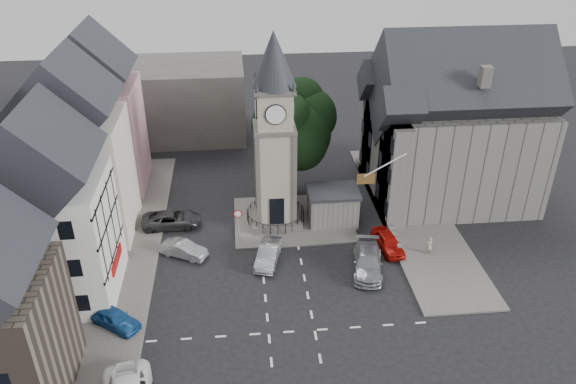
{
  "coord_description": "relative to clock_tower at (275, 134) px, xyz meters",
  "views": [
    {
      "loc": [
        -2.87,
        -32.66,
        25.83
      ],
      "look_at": [
        0.77,
        5.0,
        4.51
      ],
      "focal_mm": 35.0,
      "sensor_mm": 36.0,
      "label": 1
    }
  ],
  "objects": [
    {
      "name": "central_island",
      "position": [
        1.5,
        0.01,
        -8.04
      ],
      "size": [
        10.0,
        8.0,
        0.16
      ],
      "primitive_type": "cube",
      "color": "#595651",
      "rests_on": "ground"
    },
    {
      "name": "pavement_east",
      "position": [
        12.0,
        0.01,
        -8.05
      ],
      "size": [
        6.0,
        26.0,
        0.14
      ],
      "primitive_type": "cube",
      "color": "#595651",
      "rests_on": "ground"
    },
    {
      "name": "town_tree",
      "position": [
        2.0,
        5.01,
        -1.15
      ],
      "size": [
        7.2,
        7.2,
        10.8
      ],
      "color": "black",
      "rests_on": "ground"
    },
    {
      "name": "pedestrian",
      "position": [
        11.5,
        -5.99,
        -7.33
      ],
      "size": [
        0.64,
        0.48,
        1.57
      ],
      "primitive_type": "imported",
      "rotation": [
        0.0,
        0.0,
        3.34
      ],
      "color": "#A49D87",
      "rests_on": "ground"
    },
    {
      "name": "ground",
      "position": [
        0.0,
        -7.99,
        -8.12
      ],
      "size": [
        120.0,
        120.0,
        0.0
      ],
      "primitive_type": "plane",
      "color": "black",
      "rests_on": "ground"
    },
    {
      "name": "warning_sign_post",
      "position": [
        -3.2,
        -2.56,
        -6.09
      ],
      "size": [
        0.7,
        0.19,
        2.85
      ],
      "color": "black",
      "rests_on": "ground"
    },
    {
      "name": "car_west_blue",
      "position": [
        -11.5,
        -11.82,
        -7.48
      ],
      "size": [
        3.92,
        3.44,
        1.28
      ],
      "primitive_type": "imported",
      "rotation": [
        0.0,
        0.0,
        0.94
      ],
      "color": "#194A8A",
      "rests_on": "ground"
    },
    {
      "name": "east_boundary_wall",
      "position": [
        9.2,
        2.01,
        -7.67
      ],
      "size": [
        0.4,
        16.0,
        0.9
      ],
      "primitive_type": "cube",
      "color": "#66635E",
      "rests_on": "ground"
    },
    {
      "name": "terrace_cream",
      "position": [
        -15.5,
        0.01,
        -1.54
      ],
      "size": [
        8.1,
        7.6,
        12.8
      ],
      "color": "beige",
      "rests_on": "ground"
    },
    {
      "name": "pavement_west",
      "position": [
        -12.5,
        -1.99,
        -8.05
      ],
      "size": [
        6.0,
        30.0,
        0.14
      ],
      "primitive_type": "cube",
      "color": "#595651",
      "rests_on": "ground"
    },
    {
      "name": "east_building",
      "position": [
        15.59,
        3.01,
        -1.86
      ],
      "size": [
        14.4,
        11.4,
        12.6
      ],
      "color": "#66635E",
      "rests_on": "ground"
    },
    {
      "name": "terrace_tudor",
      "position": [
        -15.5,
        -7.99,
        -1.93
      ],
      "size": [
        8.1,
        7.6,
        12.0
      ],
      "color": "silver",
      "rests_on": "ground"
    },
    {
      "name": "car_west_grey",
      "position": [
        -8.77,
        0.01,
        -7.43
      ],
      "size": [
        5.03,
        2.47,
        1.37
      ],
      "primitive_type": "imported",
      "rotation": [
        0.0,
        0.0,
        1.61
      ],
      "color": "#313133",
      "rests_on": "ground"
    },
    {
      "name": "clock_tower",
      "position": [
        0.0,
        0.0,
        0.0
      ],
      "size": [
        4.86,
        4.86,
        16.25
      ],
      "color": "#4C4944",
      "rests_on": "ground"
    },
    {
      "name": "terrace_pink",
      "position": [
        -15.5,
        8.01,
        -1.54
      ],
      "size": [
        8.1,
        7.6,
        12.8
      ],
      "color": "pink",
      "rests_on": "ground"
    },
    {
      "name": "car_east_red",
      "position": [
        8.5,
        -4.99,
        -7.44
      ],
      "size": [
        2.27,
        4.19,
        1.35
      ],
      "primitive_type": "imported",
      "rotation": [
        0.0,
        0.0,
        0.18
      ],
      "color": "#A00D08",
      "rests_on": "ground"
    },
    {
      "name": "car_west_silver",
      "position": [
        -7.5,
        -4.35,
        -7.51
      ],
      "size": [
        3.9,
        2.85,
        1.23
      ],
      "primitive_type": "imported",
      "rotation": [
        0.0,
        0.0,
        1.1
      ],
      "color": "#95989C",
      "rests_on": "ground"
    },
    {
      "name": "backdrop_west",
      "position": [
        -12.0,
        20.01,
        -4.12
      ],
      "size": [
        20.0,
        10.0,
        8.0
      ],
      "primitive_type": "cube",
      "color": "#4C4944",
      "rests_on": "ground"
    },
    {
      "name": "car_island_silver",
      "position": [
        -1.0,
        -5.68,
        -7.43
      ],
      "size": [
        2.49,
        4.42,
        1.38
      ],
      "primitive_type": "imported",
      "rotation": [
        0.0,
        0.0,
        -0.26
      ],
      "color": "gray",
      "rests_on": "ground"
    },
    {
      "name": "flagpole",
      "position": [
        8.0,
        -3.99,
        -1.12
      ],
      "size": [
        3.68,
        0.1,
        2.74
      ],
      "color": "white",
      "rests_on": "ground"
    },
    {
      "name": "road_markings",
      "position": [
        0.0,
        -13.49,
        -8.12
      ],
      "size": [
        20.0,
        8.0,
        0.01
      ],
      "primitive_type": "cube",
      "color": "silver",
      "rests_on": "ground"
    },
    {
      "name": "car_island_east",
      "position": [
        6.31,
        -7.49,
        -7.37
      ],
      "size": [
        3.07,
        5.47,
        1.5
      ],
      "primitive_type": "imported",
      "rotation": [
        0.0,
        0.0,
        -0.2
      ],
      "color": "gray",
      "rests_on": "ground"
    },
    {
      "name": "stone_shelter",
      "position": [
        4.8,
        -0.49,
        -6.57
      ],
      "size": [
        4.3,
        3.3,
        3.08
      ],
      "color": "#66635E",
      "rests_on": "ground"
    }
  ]
}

